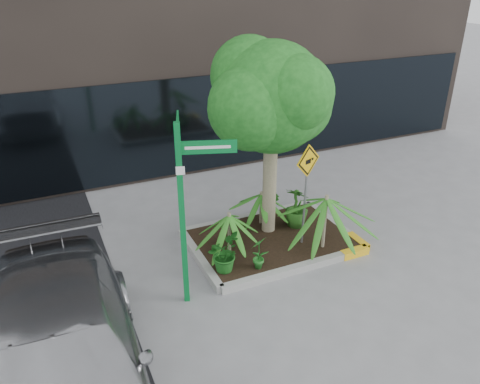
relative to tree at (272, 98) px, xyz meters
name	(u,v)px	position (x,y,z in m)	size (l,w,h in m)	color
ground	(270,253)	(-0.29, -0.65, -3.01)	(80.00, 80.00, 0.00)	gray
planter	(273,240)	(-0.06, -0.37, -2.91)	(3.35, 2.36, 0.15)	#9E9E99
tree	(272,98)	(0.00, 0.00, 0.00)	(2.75, 2.44, 4.12)	tan
palm_front	(327,199)	(0.68, -1.08, -1.78)	(1.29, 1.29, 1.44)	tan
palm_left	(229,215)	(-1.08, -0.41, -2.08)	(0.94, 0.94, 1.04)	tan
palm_back	(261,194)	(-0.02, 0.30, -2.16)	(0.85, 0.85, 0.94)	tan
parked_car	(61,366)	(-4.41, -2.86, -2.25)	(2.12, 5.23, 1.52)	#A3A4A8
shrub_a	(223,254)	(-1.44, -0.99, -2.51)	(0.62, 0.62, 0.69)	#195919
shrub_b	(297,207)	(0.63, -0.11, -2.41)	(0.50, 0.50, 0.90)	#28611D
shrub_c	(259,252)	(-0.82, -1.20, -2.52)	(0.35, 0.35, 0.67)	#226D22
shrub_d	(271,205)	(0.28, 0.40, -2.52)	(0.37, 0.37, 0.68)	#23601C
street_sign_post	(185,196)	(-2.22, -1.33, -1.03)	(0.91, 1.13, 3.21)	#0B8136
cattle_sign	(307,178)	(0.38, -0.79, -1.42)	(0.63, 0.23, 2.13)	slate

